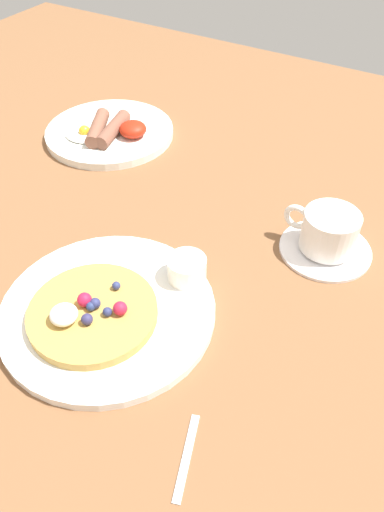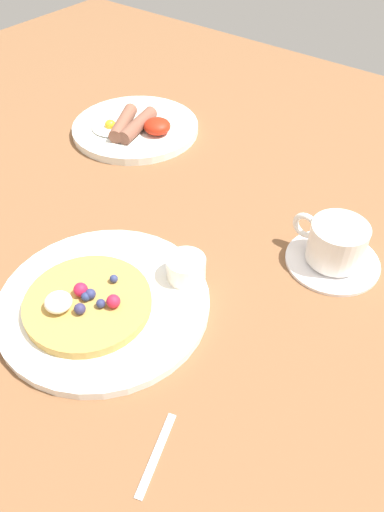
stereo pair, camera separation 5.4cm
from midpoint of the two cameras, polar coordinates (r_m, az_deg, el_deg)
The scene contains 8 objects.
ground_plane at distance 63.19cm, azimuth -3.87°, elevation -4.43°, with size 182.58×148.96×3.00cm, color brown.
pancake_plate at distance 59.81cm, azimuth -12.21°, elevation -6.29°, with size 25.30×25.30×1.16cm, color white.
pancake_with_berries at distance 58.26cm, azimuth -14.12°, elevation -6.46°, with size 14.86×14.86×3.11cm.
syrup_ramekin at distance 60.33cm, azimuth -3.13°, elevation -1.53°, with size 4.83×4.83×2.97cm.
breakfast_plate at distance 91.91cm, azimuth -11.14°, elevation 13.74°, with size 22.43×22.43×1.36cm, color white.
fried_breakfast at distance 89.18cm, azimuth -11.25°, elevation 14.04°, with size 13.22×11.14×2.76cm.
coffee_saucer at distance 67.83cm, azimuth 12.93°, elevation 0.78°, with size 12.21×12.21×0.89cm, color white.
coffee_cup at distance 65.81cm, azimuth 13.23°, elevation 2.85°, with size 10.15×7.26×5.26cm.
Camera 1 is at (22.93, -35.44, 45.51)cm, focal length 34.76 mm.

